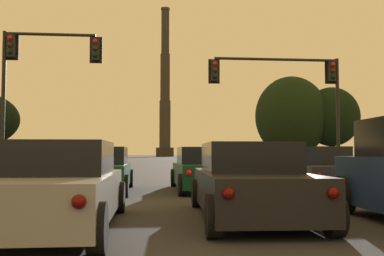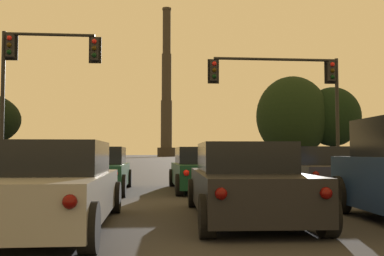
% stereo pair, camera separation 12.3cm
% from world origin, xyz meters
% --- Properties ---
extents(sedan_left_lane_second, '(1.99, 4.71, 1.43)m').
position_xyz_m(sedan_left_lane_second, '(-3.31, 6.48, 0.67)').
color(sedan_left_lane_second, gray).
rests_on(sedan_left_lane_second, ground_plane).
extents(sedan_left_lane_front, '(2.00, 4.71, 1.43)m').
position_xyz_m(sedan_left_lane_front, '(-3.39, 13.50, 0.67)').
color(sedan_left_lane_front, '#0F3823').
rests_on(sedan_left_lane_front, ground_plane).
extents(sedan_center_lane_second, '(2.16, 4.77, 1.43)m').
position_xyz_m(sedan_center_lane_second, '(0.07, 7.29, 0.67)').
color(sedan_center_lane_second, black).
rests_on(sedan_center_lane_second, ground_plane).
extents(sedan_center_lane_front, '(2.02, 4.72, 1.43)m').
position_xyz_m(sedan_center_lane_front, '(-0.02, 13.76, 0.67)').
color(sedan_center_lane_front, '#0F3823').
rests_on(sedan_center_lane_front, ground_plane).
extents(sedan_right_lane_front, '(2.13, 4.76, 1.43)m').
position_xyz_m(sedan_right_lane_front, '(3.33, 12.48, 0.67)').
color(sedan_right_lane_front, '#232328').
rests_on(sedan_right_lane_front, ground_plane).
extents(traffic_light_overhead_right, '(6.90, 0.50, 6.13)m').
position_xyz_m(traffic_light_overhead_right, '(5.58, 21.16, 4.74)').
color(traffic_light_overhead_right, black).
rests_on(traffic_light_overhead_right, ground_plane).
extents(traffic_light_overhead_left, '(4.57, 0.50, 6.79)m').
position_xyz_m(traffic_light_overhead_left, '(-7.04, 19.80, 5.13)').
color(traffic_light_overhead_left, black).
rests_on(traffic_light_overhead_left, ground_plane).
extents(smokestack, '(6.34, 6.34, 53.50)m').
position_xyz_m(smokestack, '(3.50, 158.12, 20.96)').
color(smokestack, '#2B2722').
rests_on(smokestack, ground_plane).
extents(treeline_far_left, '(11.84, 10.65, 13.81)m').
position_xyz_m(treeline_far_left, '(21.26, 70.28, 7.22)').
color(treeline_far_left, black).
rests_on(treeline_far_left, ground_plane).
extents(treeline_right_mid, '(9.23, 8.31, 12.03)m').
position_xyz_m(treeline_right_mid, '(27.77, 69.66, 7.17)').
color(treeline_right_mid, black).
rests_on(treeline_right_mid, ground_plane).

